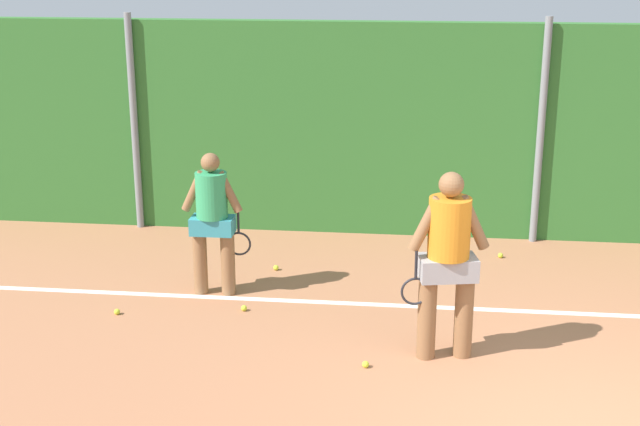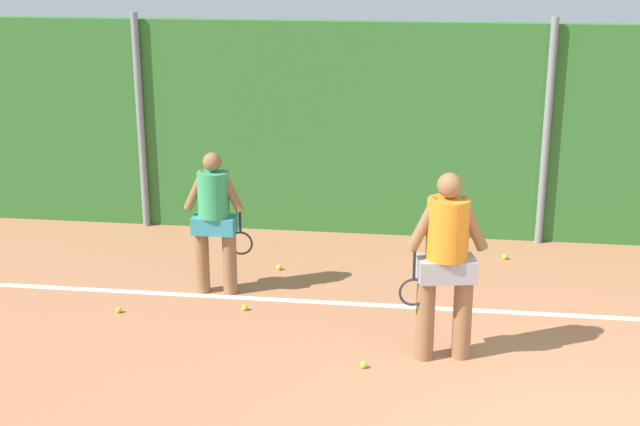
{
  "view_description": "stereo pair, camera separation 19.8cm",
  "coord_description": "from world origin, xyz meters",
  "px_view_note": "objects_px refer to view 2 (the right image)",
  "views": [
    {
      "loc": [
        -1.61,
        -6.35,
        3.93
      ],
      "look_at": [
        -2.59,
        2.27,
        1.23
      ],
      "focal_mm": 49.26,
      "sensor_mm": 36.0,
      "label": 1
    },
    {
      "loc": [
        -1.41,
        -6.32,
        3.93
      ],
      "look_at": [
        -2.59,
        2.27,
        1.23
      ],
      "focal_mm": 49.26,
      "sensor_mm": 36.0,
      "label": 2
    }
  ],
  "objects_px": {
    "tennis_ball_6": "(363,365)",
    "tennis_ball_8": "(505,257)",
    "tennis_ball_1": "(279,267)",
    "tennis_ball_3": "(466,287)",
    "tennis_ball_5": "(118,310)",
    "player_midcourt": "(215,216)",
    "tennis_ball_0": "(245,307)",
    "player_foreground_near": "(446,257)"
  },
  "relations": [
    {
      "from": "tennis_ball_6",
      "to": "tennis_ball_0",
      "type": "bearing_deg",
      "value": 140.07
    },
    {
      "from": "player_midcourt",
      "to": "tennis_ball_6",
      "type": "relative_size",
      "value": 25.38
    },
    {
      "from": "tennis_ball_5",
      "to": "tennis_ball_6",
      "type": "height_order",
      "value": "same"
    },
    {
      "from": "player_foreground_near",
      "to": "tennis_ball_5",
      "type": "relative_size",
      "value": 28.49
    },
    {
      "from": "tennis_ball_8",
      "to": "tennis_ball_6",
      "type": "bearing_deg",
      "value": -115.38
    },
    {
      "from": "tennis_ball_0",
      "to": "tennis_ball_1",
      "type": "relative_size",
      "value": 1.0
    },
    {
      "from": "tennis_ball_0",
      "to": "tennis_ball_8",
      "type": "xyz_separation_m",
      "value": [
        2.97,
        2.05,
        0.0
      ]
    },
    {
      "from": "tennis_ball_3",
      "to": "tennis_ball_5",
      "type": "height_order",
      "value": "same"
    },
    {
      "from": "player_midcourt",
      "to": "tennis_ball_6",
      "type": "distance_m",
      "value": 2.66
    },
    {
      "from": "player_midcourt",
      "to": "tennis_ball_6",
      "type": "bearing_deg",
      "value": -41.93
    },
    {
      "from": "player_midcourt",
      "to": "tennis_ball_0",
      "type": "distance_m",
      "value": 1.11
    },
    {
      "from": "player_foreground_near",
      "to": "tennis_ball_6",
      "type": "bearing_deg",
      "value": 12.57
    },
    {
      "from": "tennis_ball_0",
      "to": "tennis_ball_3",
      "type": "distance_m",
      "value": 2.63
    },
    {
      "from": "tennis_ball_3",
      "to": "tennis_ball_5",
      "type": "bearing_deg",
      "value": -162.59
    },
    {
      "from": "tennis_ball_5",
      "to": "tennis_ball_8",
      "type": "height_order",
      "value": "same"
    },
    {
      "from": "player_foreground_near",
      "to": "tennis_ball_5",
      "type": "distance_m",
      "value": 3.74
    },
    {
      "from": "player_foreground_near",
      "to": "tennis_ball_1",
      "type": "bearing_deg",
      "value": -58.04
    },
    {
      "from": "tennis_ball_1",
      "to": "tennis_ball_6",
      "type": "distance_m",
      "value": 2.79
    },
    {
      "from": "tennis_ball_1",
      "to": "tennis_ball_8",
      "type": "height_order",
      "value": "same"
    },
    {
      "from": "tennis_ball_6",
      "to": "tennis_ball_1",
      "type": "bearing_deg",
      "value": 117.26
    },
    {
      "from": "player_foreground_near",
      "to": "tennis_ball_8",
      "type": "bearing_deg",
      "value": -116.6
    },
    {
      "from": "tennis_ball_6",
      "to": "tennis_ball_8",
      "type": "xyz_separation_m",
      "value": [
        1.54,
        3.25,
        0.0
      ]
    },
    {
      "from": "tennis_ball_3",
      "to": "tennis_ball_8",
      "type": "bearing_deg",
      "value": 65.05
    },
    {
      "from": "tennis_ball_8",
      "to": "tennis_ball_5",
      "type": "bearing_deg",
      "value": -151.99
    },
    {
      "from": "tennis_ball_0",
      "to": "tennis_ball_1",
      "type": "height_order",
      "value": "same"
    },
    {
      "from": "player_foreground_near",
      "to": "tennis_ball_1",
      "type": "xyz_separation_m",
      "value": [
        -2.02,
        2.14,
        -1.02
      ]
    },
    {
      "from": "tennis_ball_6",
      "to": "player_foreground_near",
      "type": "bearing_deg",
      "value": 23.95
    },
    {
      "from": "tennis_ball_5",
      "to": "tennis_ball_8",
      "type": "xyz_separation_m",
      "value": [
        4.34,
        2.31,
        0.0
      ]
    },
    {
      "from": "tennis_ball_6",
      "to": "tennis_ball_8",
      "type": "bearing_deg",
      "value": 64.62
    },
    {
      "from": "player_foreground_near",
      "to": "player_midcourt",
      "type": "distance_m",
      "value": 2.93
    },
    {
      "from": "tennis_ball_1",
      "to": "tennis_ball_3",
      "type": "distance_m",
      "value": 2.33
    },
    {
      "from": "player_foreground_near",
      "to": "tennis_ball_0",
      "type": "bearing_deg",
      "value": -33.01
    },
    {
      "from": "player_foreground_near",
      "to": "tennis_ball_3",
      "type": "bearing_deg",
      "value": -110.11
    },
    {
      "from": "tennis_ball_0",
      "to": "tennis_ball_5",
      "type": "relative_size",
      "value": 1.0
    },
    {
      "from": "tennis_ball_1",
      "to": "tennis_ball_5",
      "type": "relative_size",
      "value": 1.0
    },
    {
      "from": "tennis_ball_1",
      "to": "tennis_ball_8",
      "type": "relative_size",
      "value": 1.0
    },
    {
      "from": "tennis_ball_3",
      "to": "player_midcourt",
      "type": "bearing_deg",
      "value": -170.68
    },
    {
      "from": "player_foreground_near",
      "to": "tennis_ball_0",
      "type": "distance_m",
      "value": 2.55
    },
    {
      "from": "tennis_ball_1",
      "to": "tennis_ball_3",
      "type": "relative_size",
      "value": 1.0
    },
    {
      "from": "tennis_ball_1",
      "to": "tennis_ball_6",
      "type": "height_order",
      "value": "same"
    },
    {
      "from": "tennis_ball_1",
      "to": "tennis_ball_6",
      "type": "xyz_separation_m",
      "value": [
        1.28,
        -2.48,
        0.0
      ]
    },
    {
      "from": "tennis_ball_5",
      "to": "tennis_ball_6",
      "type": "xyz_separation_m",
      "value": [
        2.8,
        -0.94,
        0.0
      ]
    }
  ]
}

